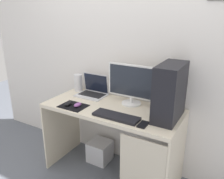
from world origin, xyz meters
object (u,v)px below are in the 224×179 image
speaker (78,83)px  mouse_right (68,104)px  laptop (93,91)px  subwoofer (100,151)px  monitor (132,84)px  cell_phone (143,125)px  keyboard (116,116)px  mouse_left (78,105)px  pc_tower (170,92)px

speaker → mouse_right: size_ratio=2.04×
laptop → subwoofer: size_ratio=1.33×
laptop → mouse_right: size_ratio=3.29×
monitor → cell_phone: size_ratio=3.84×
monitor → keyboard: (0.02, -0.34, -0.19)m
monitor → mouse_left: monitor is taller
cell_phone → speaker: bearing=157.5°
pc_tower → cell_phone: (-0.13, -0.23, -0.24)m
cell_phone → subwoofer: (-0.64, 0.32, -0.66)m
mouse_right → cell_phone: bearing=-0.2°
pc_tower → mouse_right: size_ratio=5.01×
monitor → speaker: size_ratio=2.55×
laptop → mouse_left: 0.35m
laptop → keyboard: 0.62m
speaker → cell_phone: size_ratio=1.51×
speaker → subwoofer: speaker is taller
laptop → monitor: bearing=-3.0°
monitor → speaker: 0.71m
laptop → speaker: 0.23m
keyboard → mouse_right: mouse_right is taller
speaker → keyboard: size_ratio=0.47×
pc_tower → mouse_right: (-0.93, -0.23, -0.22)m
laptop → cell_phone: (0.76, -0.38, -0.04)m
monitor → mouse_right: monitor is taller
cell_phone → subwoofer: bearing=153.4°
pc_tower → laptop: bearing=170.7°
pc_tower → mouse_right: pc_tower is taller
cell_phone → monitor: bearing=128.5°
pc_tower → speaker: 1.13m
pc_tower → mouse_left: bearing=-166.4°
speaker → mouse_right: (0.18, -0.40, -0.08)m
mouse_right → cell_phone: size_ratio=0.74×
laptop → mouse_right: (-0.04, -0.37, -0.02)m
cell_phone → laptop: bearing=153.6°
monitor → mouse_right: (-0.51, -0.35, -0.18)m
laptop → cell_phone: laptop is taller
laptop → subwoofer: (0.11, -0.05, -0.70)m
subwoofer → pc_tower: bearing=-6.8°
keyboard → cell_phone: keyboard is taller
laptop → pc_tower: bearing=-9.3°
laptop → subwoofer: bearing=-25.5°
pc_tower → subwoofer: (-0.78, 0.09, -0.90)m
monitor → mouse_right: bearing=-145.9°
subwoofer → laptop: bearing=154.5°
pc_tower → monitor: size_ratio=0.96×
monitor → mouse_left: bearing=-142.4°
pc_tower → subwoofer: pc_tower is taller
pc_tower → laptop: pc_tower is taller
pc_tower → mouse_right: 0.98m
monitor → laptop: monitor is taller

